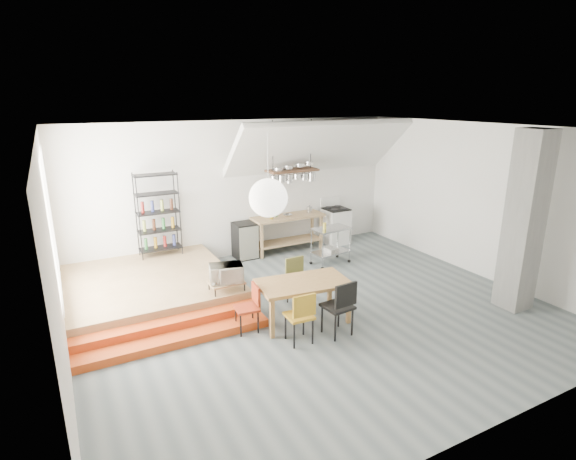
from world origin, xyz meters
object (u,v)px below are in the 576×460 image
rolling_cart (331,241)px  dining_table (303,286)px  stove (335,225)px  mini_fridge (245,240)px

rolling_cart → dining_table: bearing=-139.6°
stove → mini_fridge: 2.54m
rolling_cart → mini_fridge: size_ratio=1.08×
dining_table → mini_fridge: bearing=90.7°
dining_table → mini_fridge: mini_fridge is taller
dining_table → rolling_cart: rolling_cart is taller
dining_table → mini_fridge: 3.42m
mini_fridge → rolling_cart: bearing=-39.5°
dining_table → rolling_cart: bearing=54.1°
stove → rolling_cart: size_ratio=1.28×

